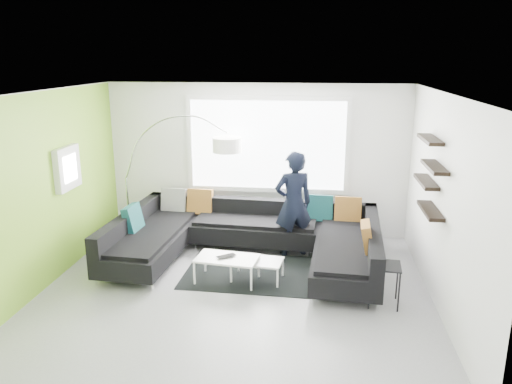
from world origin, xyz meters
TOP-DOWN VIEW (x-y plane):
  - ground at (0.00, 0.00)m, footprint 5.50×5.50m
  - room_shell at (0.04, 0.21)m, footprint 5.54×5.04m
  - sectional_sofa at (0.02, 0.98)m, footprint 4.29×2.81m
  - rug at (0.16, 0.65)m, footprint 2.10×1.55m
  - coffee_table at (0.05, 0.35)m, footprint 1.24×0.81m
  - arc_lamp at (-2.29, 1.90)m, footprint 2.20×0.90m
  - side_table at (2.05, -0.13)m, footprint 0.45×0.45m
  - person at (0.74, 1.50)m, footprint 0.95×0.88m
  - laptop at (-0.16, 0.28)m, footprint 0.48×0.47m

SIDE VIEW (x-z plane):
  - ground at x=0.00m, z-range 0.00..0.00m
  - rug at x=0.16m, z-range 0.00..0.01m
  - coffee_table at x=0.05m, z-range 0.00..0.38m
  - side_table at x=2.05m, z-range 0.00..0.57m
  - laptop at x=-0.16m, z-range 0.38..0.40m
  - sectional_sofa at x=0.02m, z-range -0.05..0.84m
  - person at x=0.74m, z-range 0.00..1.78m
  - arc_lamp at x=-2.29m, z-range 0.00..2.30m
  - room_shell at x=0.04m, z-range 0.40..3.22m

